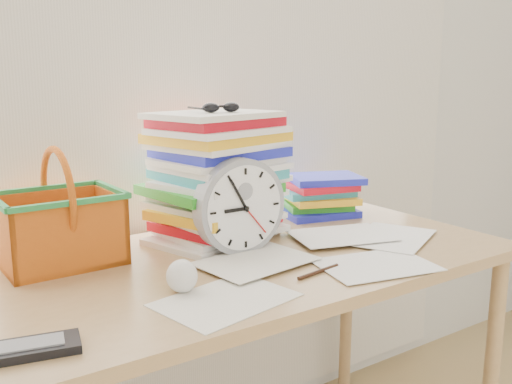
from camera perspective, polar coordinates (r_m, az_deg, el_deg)
curtain at (r=1.71m, az=-8.59°, el=14.86°), size 2.40×0.01×2.50m
desk at (r=1.47m, az=-1.32°, el=-9.29°), size 1.40×0.70×0.75m
paper_stack at (r=1.57m, az=-3.88°, el=1.58°), size 0.41×0.37×0.35m
clock at (r=1.45m, az=-1.65°, el=-1.43°), size 0.25×0.05×0.25m
sunglasses at (r=1.51m, az=-3.51°, el=8.46°), size 0.13×0.11×0.03m
book_stack at (r=1.87m, az=6.43°, el=-0.31°), size 0.30×0.26×0.13m
basket at (r=1.44m, az=-19.15°, el=-1.46°), size 0.28×0.22×0.28m
crumpled_ball at (r=1.22m, az=-7.46°, el=-8.30°), size 0.07×0.07×0.07m
pen at (r=1.33m, az=6.26°, el=-7.93°), size 0.13×0.03×0.01m
calculator at (r=1.04m, az=-21.54°, el=-14.34°), size 0.17×0.10×0.02m
scattered_papers at (r=1.44m, az=-1.34°, el=-6.29°), size 1.26×0.42×0.02m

